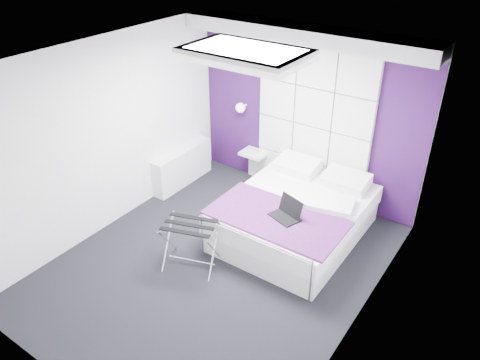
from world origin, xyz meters
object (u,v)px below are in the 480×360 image
object	(u,v)px
radiator	(183,167)
laptop	(287,212)
bed	(295,216)
luggage_rack	(191,245)
wall_lamp	(242,107)
nightstand	(254,153)

from	to	relation	value
radiator	laptop	size ratio (longest dim) A/B	3.29
radiator	bed	distance (m)	2.19
radiator	luggage_rack	world-z (taller)	luggage_rack
wall_lamp	laptop	bearing A→B (deg)	-40.18
bed	laptop	xyz separation A→B (m)	(0.10, -0.43, 0.34)
wall_lamp	luggage_rack	distance (m)	2.56
wall_lamp	luggage_rack	size ratio (longest dim) A/B	0.24
wall_lamp	radiator	bearing A→B (deg)	-130.10
nightstand	luggage_rack	bearing A→B (deg)	-76.74
radiator	bed	xyz separation A→B (m)	(2.18, -0.19, 0.01)
luggage_rack	radiator	bearing A→B (deg)	115.14
radiator	nightstand	distance (m)	1.17
luggage_rack	laptop	size ratio (longest dim) A/B	1.74
nightstand	bed	bearing A→B (deg)	-35.61
luggage_rack	nightstand	bearing A→B (deg)	84.75
bed	laptop	world-z (taller)	laptop
radiator	wall_lamp	bearing A→B (deg)	49.90
luggage_rack	laptop	xyz separation A→B (m)	(0.85, 0.88, 0.33)
bed	laptop	distance (m)	0.55
nightstand	wall_lamp	bearing A→B (deg)	171.44
nightstand	laptop	bearing A→B (deg)	-44.40
wall_lamp	nightstand	bearing A→B (deg)	-8.56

